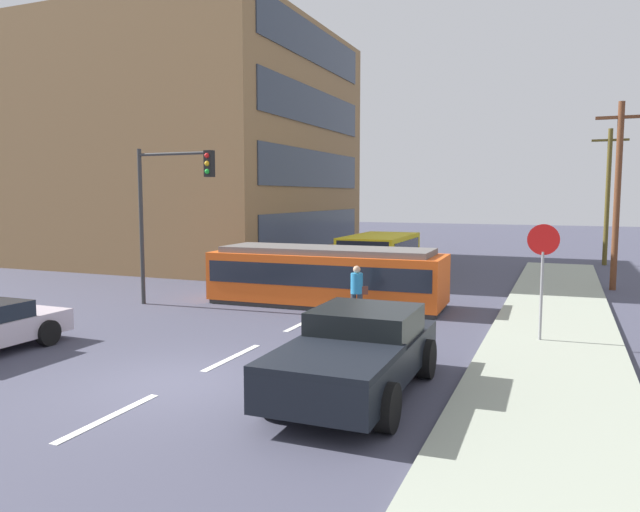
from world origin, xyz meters
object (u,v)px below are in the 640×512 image
object	(u,v)px
utility_pole_far	(608,194)
traffic_light_mast	(168,196)
city_bus	(380,254)
streetcar_tram	(327,275)
stop_sign	(543,258)
utility_pole_mid	(617,192)
pickup_truck_parked	(357,352)
pedestrian_crossing	(357,290)

from	to	relation	value
utility_pole_far	traffic_light_mast	bearing A→B (deg)	-127.23
city_bus	streetcar_tram	bearing A→B (deg)	-87.85
stop_sign	utility_pole_far	xyz separation A→B (m)	(2.52, 19.58, 1.59)
stop_sign	utility_pole_mid	xyz separation A→B (m)	(2.32, 10.38, 1.64)
streetcar_tram	stop_sign	size ratio (longest dim) A/B	2.78
pickup_truck_parked	utility_pole_mid	world-z (taller)	utility_pole_mid
streetcar_tram	traffic_light_mast	world-z (taller)	traffic_light_mast
streetcar_tram	stop_sign	world-z (taller)	stop_sign
pedestrian_crossing	utility_pole_far	distance (m)	20.42
stop_sign	pickup_truck_parked	bearing A→B (deg)	-120.12
pedestrian_crossing	city_bus	bearing A→B (deg)	102.74
stop_sign	traffic_light_mast	xyz separation A→B (m)	(-11.72, 0.85, 1.50)
streetcar_tram	stop_sign	distance (m)	7.69
pickup_truck_parked	utility_pole_mid	distance (m)	16.76
stop_sign	utility_pole_far	world-z (taller)	utility_pole_far
pedestrian_crossing	traffic_light_mast	size ratio (longest dim) A/B	0.32
pedestrian_crossing	utility_pole_far	bearing A→B (deg)	67.87
pickup_truck_parked	utility_pole_far	bearing A→B (deg)	77.41
utility_pole_mid	utility_pole_far	bearing A→B (deg)	88.75
pickup_truck_parked	stop_sign	world-z (taller)	stop_sign
pickup_truck_parked	traffic_light_mast	size ratio (longest dim) A/B	0.95
streetcar_tram	utility_pole_far	xyz separation A→B (m)	(9.47, 16.50, 2.76)
traffic_light_mast	utility_pole_far	size ratio (longest dim) A/B	0.73
utility_pole_mid	utility_pole_far	size ratio (longest dim) A/B	1.01
city_bus	utility_pole_far	world-z (taller)	utility_pole_far
utility_pole_mid	traffic_light_mast	bearing A→B (deg)	-145.81
pickup_truck_parked	traffic_light_mast	distance (m)	10.99
city_bus	stop_sign	size ratio (longest dim) A/B	1.87
streetcar_tram	city_bus	distance (m)	7.15
streetcar_tram	traffic_light_mast	xyz separation A→B (m)	(-4.77, -2.23, 2.67)
traffic_light_mast	utility_pole_far	xyz separation A→B (m)	(14.23, 18.73, 0.09)
traffic_light_mast	stop_sign	bearing A→B (deg)	-4.14
stop_sign	utility_pole_mid	world-z (taller)	utility_pole_mid
stop_sign	utility_pole_far	distance (m)	19.80
city_bus	traffic_light_mast	xyz separation A→B (m)	(-4.50, -9.37, 2.59)
city_bus	traffic_light_mast	bearing A→B (deg)	-115.65
streetcar_tram	utility_pole_mid	bearing A→B (deg)	38.26
city_bus	stop_sign	world-z (taller)	stop_sign
stop_sign	utility_pole_mid	size ratio (longest dim) A/B	0.39
city_bus	pedestrian_crossing	distance (m)	9.61
stop_sign	traffic_light_mast	bearing A→B (deg)	175.86
streetcar_tram	traffic_light_mast	bearing A→B (deg)	-154.96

